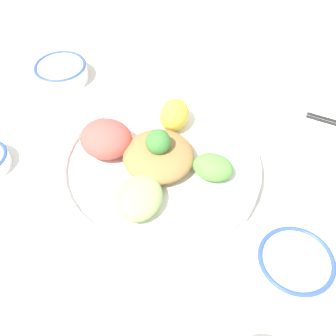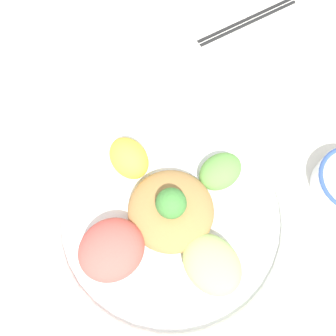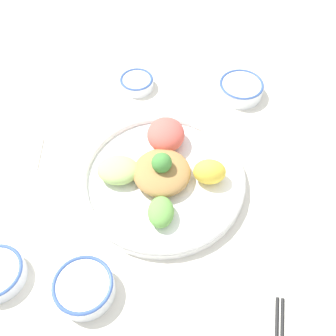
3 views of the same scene
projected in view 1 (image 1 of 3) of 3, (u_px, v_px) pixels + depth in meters
ground_plane at (167, 170)px, 0.74m from camera, size 2.40×2.40×0.00m
salad_platter at (156, 160)px, 0.73m from camera, size 0.38×0.38×0.10m
sauce_bowl_red at (294, 265)px, 0.59m from camera, size 0.12×0.12×0.04m
sauce_bowl_dark at (61, 71)px, 0.90m from camera, size 0.12×0.12×0.04m
serving_spoon_main at (75, 321)px, 0.56m from camera, size 0.07×0.14×0.01m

